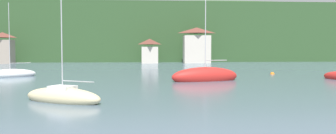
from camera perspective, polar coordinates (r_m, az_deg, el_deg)
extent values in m
cube|color=#2D4C28|center=(119.11, -3.34, 5.22)|extent=(352.00, 51.58, 16.45)
ellipsoid|color=#38562D|center=(135.81, 9.55, 3.87)|extent=(246.40, 36.10, 32.11)
cube|color=gray|center=(93.38, -25.39, 2.26)|extent=(4.59, 3.73, 5.74)
pyramid|color=brown|center=(93.43, -25.45, 4.76)|extent=(4.82, 3.92, 1.31)
cube|color=beige|center=(87.92, -3.02, 1.98)|extent=(4.05, 5.33, 4.10)
pyramid|color=brown|center=(87.92, -3.02, 4.17)|extent=(4.25, 5.60, 1.42)
cube|color=beige|center=(88.32, 4.71, 2.90)|extent=(6.61, 4.07, 6.93)
pyramid|color=brown|center=(88.44, 4.72, 6.00)|extent=(6.94, 4.27, 1.42)
ellipsoid|color=red|center=(39.59, 6.10, -1.56)|extent=(8.37, 4.33, 2.16)
cylinder|color=#B7B7BC|center=(39.55, 6.15, 6.69)|extent=(0.10, 0.10, 10.19)
cylinder|color=#ADADB2|center=(40.11, 7.87, 1.09)|extent=(2.65, 0.83, 0.09)
ellipsoid|color=#CCBC8E|center=(24.93, -16.84, -4.78)|extent=(6.35, 4.72, 1.37)
cylinder|color=#B7B7BC|center=(24.71, -16.97, 3.53)|extent=(0.08, 0.08, 6.45)
cylinder|color=#ADADB2|center=(23.94, -14.53, -2.29)|extent=(2.34, 1.37, 0.07)
cube|color=silver|center=(24.86, -16.86, -3.44)|extent=(2.04, 1.88, 0.42)
ellipsoid|color=white|center=(49.60, -24.39, -1.09)|extent=(6.57, 5.52, 1.37)
cylinder|color=#B7B7BC|center=(49.51, -24.51, 4.46)|extent=(0.08, 0.08, 8.85)
cylinder|color=#ADADB2|center=(49.88, -22.97, 0.61)|extent=(2.19, 1.57, 0.07)
sphere|color=red|center=(33.09, -15.19, -3.39)|extent=(0.37, 0.37, 0.37)
sphere|color=orange|center=(51.90, 16.69, -1.12)|extent=(0.59, 0.59, 0.59)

